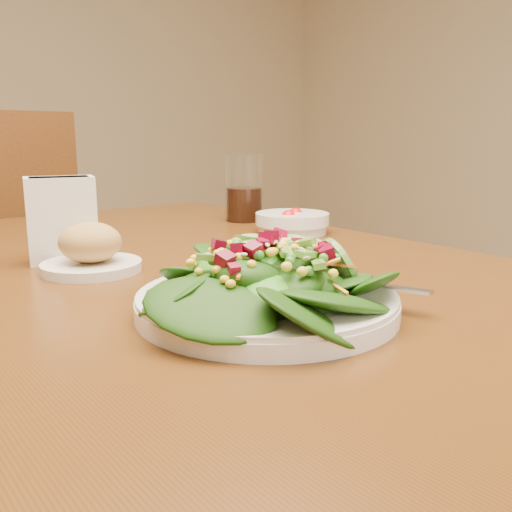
# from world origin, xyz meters

# --- Properties ---
(dining_table) EXTENTS (0.90, 1.40, 0.75)m
(dining_table) POSITION_xyz_m (0.00, 0.00, 0.65)
(dining_table) COLOR #522910
(dining_table) RESTS_ON ground_plane
(salad_plate) EXTENTS (0.30, 0.30, 0.09)m
(salad_plate) POSITION_xyz_m (-0.04, -0.26, 0.78)
(salad_plate) COLOR white
(salad_plate) RESTS_ON dining_table
(bread_plate) EXTENTS (0.15, 0.15, 0.07)m
(bread_plate) POSITION_xyz_m (-0.13, 0.06, 0.78)
(bread_plate) COLOR white
(bread_plate) RESTS_ON dining_table
(tomato_bowl) EXTENTS (0.15, 0.15, 0.05)m
(tomato_bowl) POSITION_xyz_m (0.32, 0.12, 0.77)
(tomato_bowl) COLOR white
(tomato_bowl) RESTS_ON dining_table
(drinking_glass) EXTENTS (0.09, 0.09, 0.15)m
(drinking_glass) POSITION_xyz_m (0.35, 0.32, 0.82)
(drinking_glass) COLOR silver
(drinking_glass) RESTS_ON dining_table
(napkin_holder) EXTENTS (0.12, 0.08, 0.13)m
(napkin_holder) POSITION_xyz_m (-0.14, 0.15, 0.82)
(napkin_holder) COLOR white
(napkin_holder) RESTS_ON dining_table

